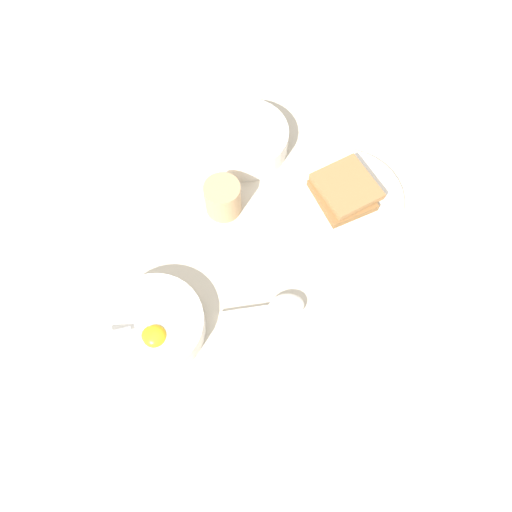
{
  "coord_description": "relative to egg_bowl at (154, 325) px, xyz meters",
  "views": [
    {
      "loc": [
        0.18,
        -0.32,
        0.81
      ],
      "look_at": [
        0.02,
        0.02,
        0.02
      ],
      "focal_mm": 35.0,
      "sensor_mm": 36.0,
      "label": 1
    }
  ],
  "objects": [
    {
      "name": "drinking_cup",
      "position": [
        -0.01,
        0.26,
        0.01
      ],
      "size": [
        0.07,
        0.07,
        0.07
      ],
      "color": "tan",
      "rests_on": "ground_plane"
    },
    {
      "name": "toast_sandwich",
      "position": [
        0.19,
        0.37,
        0.0
      ],
      "size": [
        0.14,
        0.15,
        0.03
      ],
      "color": "brown",
      "rests_on": "toast_plate"
    },
    {
      "name": "egg_bowl",
      "position": [
        0.0,
        0.0,
        0.0
      ],
      "size": [
        0.17,
        0.17,
        0.07
      ],
      "color": "white",
      "rests_on": "ground_plane"
    },
    {
      "name": "ground_plane",
      "position": [
        0.08,
        0.17,
        -0.02
      ],
      "size": [
        3.0,
        3.0,
        0.0
      ],
      "primitive_type": "plane",
      "color": "beige"
    },
    {
      "name": "soup_spoon",
      "position": [
        0.17,
        0.12,
        -0.01
      ],
      "size": [
        0.13,
        0.1,
        0.03
      ],
      "color": "white",
      "rests_on": "ground_plane"
    },
    {
      "name": "congee_bowl",
      "position": [
        -0.03,
        0.4,
        0.0
      ],
      "size": [
        0.17,
        0.17,
        0.05
      ],
      "color": "white",
      "rests_on": "ground_plane"
    },
    {
      "name": "toast_plate",
      "position": [
        0.19,
        0.37,
        -0.02
      ],
      "size": [
        0.22,
        0.22,
        0.01
      ],
      "color": "white",
      "rests_on": "ground_plane"
    }
  ]
}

